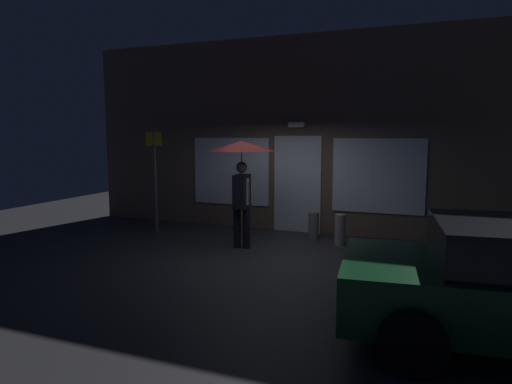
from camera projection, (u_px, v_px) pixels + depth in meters
ground_plane at (264, 255)px, 8.36m from camera, size 18.00×18.00×0.00m
building_facade at (300, 136)px, 10.25m from camera, size 10.69×0.48×4.43m
person_with_umbrella at (242, 161)px, 8.68m from camera, size 1.29×1.29×2.11m
street_sign_post at (155, 174)px, 10.10m from camera, size 0.40×0.07×2.38m
sidewalk_bollard at (340, 230)px, 9.05m from camera, size 0.21×0.21×0.64m
sidewalk_bollard_2 at (314, 226)px, 9.56m from camera, size 0.23×0.23×0.59m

